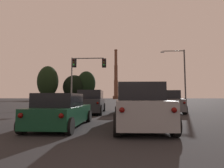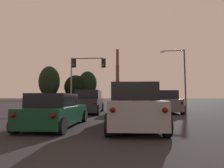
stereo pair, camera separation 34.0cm
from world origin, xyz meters
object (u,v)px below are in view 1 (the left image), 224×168
(suv_right_lane_front, at_px, (166,102))
(street_lamp, at_px, (181,71))
(suv_center_lane_second, at_px, (138,106))
(hatchback_left_lane_second, at_px, (62,112))
(traffic_light_overhead_left, at_px, (83,69))
(smokestack, at_px, (116,79))
(suv_left_lane_front, at_px, (91,102))
(sedan_center_lane_front, at_px, (129,105))

(suv_right_lane_front, xyz_separation_m, street_lamp, (4.84, 10.60, 4.28))
(suv_center_lane_second, xyz_separation_m, hatchback_left_lane_second, (-3.34, -0.29, -0.23))
(traffic_light_overhead_left, xyz_separation_m, smokestack, (-0.06, 125.28, 11.72))
(suv_right_lane_front, relative_size, street_lamp, 0.59)
(suv_left_lane_front, relative_size, traffic_light_overhead_left, 0.75)
(suv_left_lane_front, bearing_deg, street_lamp, 44.13)
(hatchback_left_lane_second, xyz_separation_m, suv_left_lane_front, (0.07, 6.80, 0.23))
(suv_right_lane_front, relative_size, smokestack, 0.12)
(suv_center_lane_second, height_order, smokestack, smokestack)
(hatchback_left_lane_second, relative_size, suv_left_lane_front, 0.83)
(sedan_center_lane_front, height_order, suv_left_lane_front, suv_left_lane_front)
(sedan_center_lane_front, relative_size, hatchback_left_lane_second, 1.16)
(hatchback_left_lane_second, xyz_separation_m, smokestack, (-2.71, 140.62, 16.09))
(suv_center_lane_second, relative_size, smokestack, 0.12)
(street_lamp, bearing_deg, suv_center_lane_second, -113.47)
(suv_right_lane_front, relative_size, hatchback_left_lane_second, 1.20)
(suv_left_lane_front, xyz_separation_m, traffic_light_overhead_left, (-2.71, 8.53, 4.13))
(suv_center_lane_second, height_order, street_lamp, street_lamp)
(smokestack, bearing_deg, suv_center_lane_second, -87.53)
(suv_center_lane_second, relative_size, sedan_center_lane_front, 1.04)
(suv_left_lane_front, height_order, street_lamp, street_lamp)
(sedan_center_lane_front, bearing_deg, suv_right_lane_front, 20.36)
(suv_right_lane_front, distance_m, sedan_center_lane_front, 3.39)
(suv_left_lane_front, height_order, smokestack, smokestack)
(suv_center_lane_second, height_order, sedan_center_lane_front, suv_center_lane_second)
(suv_center_lane_second, relative_size, traffic_light_overhead_left, 0.75)
(sedan_center_lane_front, height_order, smokestack, smokestack)
(suv_right_lane_front, height_order, hatchback_left_lane_second, suv_right_lane_front)
(suv_right_lane_front, bearing_deg, sedan_center_lane_front, -159.81)
(hatchback_left_lane_second, distance_m, smokestack, 141.56)
(traffic_light_overhead_left, distance_m, smokestack, 125.83)
(street_lamp, relative_size, smokestack, 0.20)
(sedan_center_lane_front, height_order, traffic_light_overhead_left, traffic_light_overhead_left)
(traffic_light_overhead_left, bearing_deg, street_lamp, 12.89)
(smokestack, bearing_deg, hatchback_left_lane_second, -88.90)
(hatchback_left_lane_second, bearing_deg, suv_right_lane_front, 51.50)
(suv_center_lane_second, xyz_separation_m, traffic_light_overhead_left, (-5.98, 15.04, 4.13))
(sedan_center_lane_front, xyz_separation_m, street_lamp, (8.06, 11.67, 4.51))
(hatchback_left_lane_second, xyz_separation_m, street_lamp, (11.25, 18.51, 4.52))
(hatchback_left_lane_second, bearing_deg, smokestack, 91.59)
(sedan_center_lane_front, xyz_separation_m, smokestack, (-5.90, 133.77, 16.09))
(sedan_center_lane_front, bearing_deg, suv_left_lane_front, -177.30)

